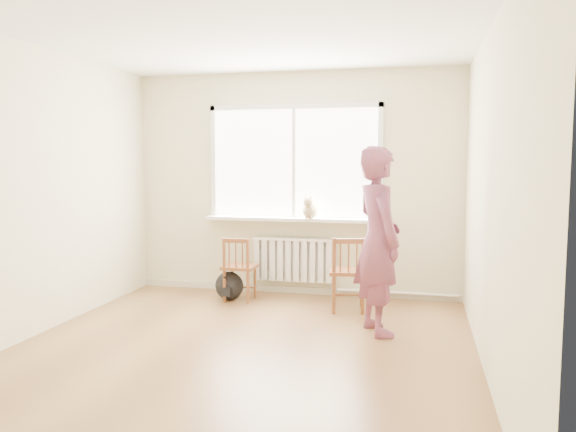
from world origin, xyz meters
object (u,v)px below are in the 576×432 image
Objects in this scene: chair_right at (348,274)px; backpack at (229,286)px; chair_left at (239,269)px; person at (378,241)px; cat at (310,209)px.

chair_right is 1.45m from backpack.
chair_left is 1.31m from chair_right.
backpack is (-0.13, 0.02, -0.21)m from chair_left.
person is 1.50m from cat.
chair_right reaches higher than chair_left.
chair_right is at bearing 173.10° from chair_left.
cat reaches higher than chair_right.
person is at bearing -25.90° from backpack.
cat reaches higher than chair_left.
person is 5.24× the size of backpack.
backpack is at bearing 37.12° from person.
cat is (-0.88, 1.20, 0.18)m from person.
chair_left is 2.23× the size of backpack.
chair_left is at bearing -14.84° from chair_right.
cat is at bearing -155.07° from chair_left.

